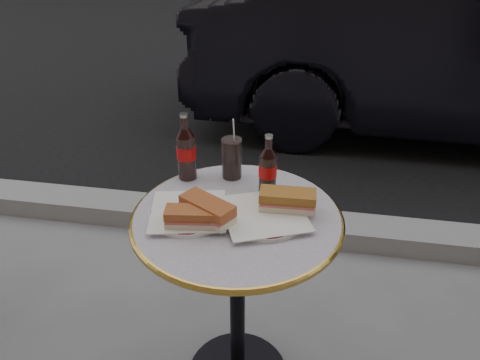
% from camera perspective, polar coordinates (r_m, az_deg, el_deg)
% --- Properties ---
extents(asphalt_road, '(40.00, 8.00, 0.00)m').
position_cam_1_polar(asphalt_road, '(6.29, 8.04, 16.56)').
color(asphalt_road, black).
rests_on(asphalt_road, ground).
extents(curb, '(40.00, 0.20, 0.12)m').
position_cam_1_polar(curb, '(2.48, 3.35, -5.39)').
color(curb, gray).
rests_on(curb, ground).
extents(bistro_table, '(0.62, 0.62, 0.73)m').
position_cam_1_polar(bistro_table, '(1.60, -0.32, -15.03)').
color(bistro_table, '#BAB2C4').
rests_on(bistro_table, ground).
extents(plate_left, '(0.23, 0.23, 0.01)m').
position_cam_1_polar(plate_left, '(1.36, -6.29, -4.06)').
color(plate_left, white).
rests_on(plate_left, bistro_table).
extents(plate_right, '(0.29, 0.29, 0.01)m').
position_cam_1_polar(plate_right, '(1.35, 2.94, -4.38)').
color(plate_right, silver).
rests_on(plate_right, bistro_table).
extents(sandwich_left_a, '(0.15, 0.09, 0.05)m').
position_cam_1_polar(sandwich_left_a, '(1.29, -5.94, -4.60)').
color(sandwich_left_a, '#A8552A').
rests_on(sandwich_left_a, plate_left).
extents(sandwich_left_b, '(0.18, 0.15, 0.06)m').
position_cam_1_polar(sandwich_left_b, '(1.31, -3.98, -3.71)').
color(sandwich_left_b, '#A45129').
rests_on(sandwich_left_b, plate_left).
extents(sandwich_right, '(0.16, 0.08, 0.06)m').
position_cam_1_polar(sandwich_right, '(1.35, 5.80, -2.57)').
color(sandwich_right, '#9E6528').
rests_on(sandwich_right, plate_right).
extents(cola_bottle_left, '(0.07, 0.07, 0.23)m').
position_cam_1_polar(cola_bottle_left, '(1.50, -6.61, 4.08)').
color(cola_bottle_left, black).
rests_on(cola_bottle_left, bistro_table).
extents(cola_bottle_right, '(0.07, 0.07, 0.20)m').
position_cam_1_polar(cola_bottle_right, '(1.41, 3.42, 1.82)').
color(cola_bottle_right, black).
rests_on(cola_bottle_right, bistro_table).
extents(cola_glass, '(0.07, 0.07, 0.14)m').
position_cam_1_polar(cola_glass, '(1.51, -1.01, 2.68)').
color(cola_glass, black).
rests_on(cola_glass, bistro_table).
extents(parked_car, '(1.46, 4.04, 1.32)m').
position_cam_1_polar(parked_car, '(3.83, 26.94, 14.71)').
color(parked_car, black).
rests_on(parked_car, ground).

